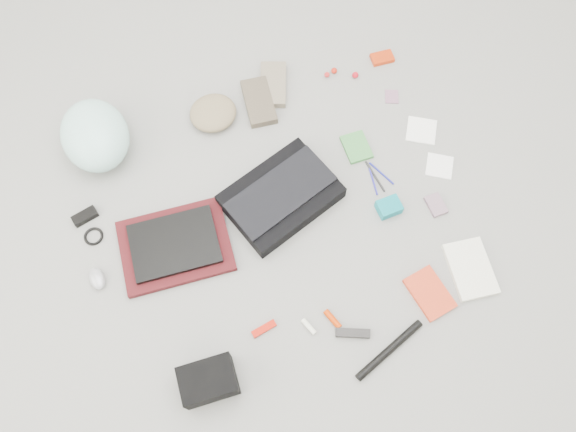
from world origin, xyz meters
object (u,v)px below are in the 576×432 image
object	(u,v)px
laptop	(174,244)
book_red	(430,293)
bike_helmet	(95,135)
accordion_wallet	(389,207)
messenger_bag	(281,196)
camera_bag	(209,381)

from	to	relation	value
laptop	book_red	world-z (taller)	laptop
bike_helmet	accordion_wallet	world-z (taller)	bike_helmet
book_red	accordion_wallet	size ratio (longest dim) A/B	2.02
messenger_bag	accordion_wallet	distance (m)	0.43
camera_bag	laptop	bearing A→B (deg)	90.72
messenger_bag	bike_helmet	xyz separation A→B (m)	(-0.60, 0.49, 0.06)
laptop	accordion_wallet	size ratio (longest dim) A/B	3.62
laptop	camera_bag	distance (m)	0.53
laptop	bike_helmet	bearing A→B (deg)	112.08
book_red	accordion_wallet	distance (m)	0.37
messenger_bag	laptop	distance (m)	0.45
laptop	bike_helmet	xyz separation A→B (m)	(-0.16, 0.53, 0.06)
camera_bag	book_red	distance (m)	0.86
laptop	accordion_wallet	world-z (taller)	laptop
messenger_bag	book_red	world-z (taller)	messenger_bag
messenger_bag	bike_helmet	size ratio (longest dim) A/B	1.26
camera_bag	accordion_wallet	bearing A→B (deg)	27.93
laptop	book_red	distance (m)	0.97
laptop	bike_helmet	world-z (taller)	bike_helmet
laptop	bike_helmet	size ratio (longest dim) A/B	0.98
laptop	camera_bag	world-z (taller)	camera_bag
book_red	laptop	bearing A→B (deg)	139.53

